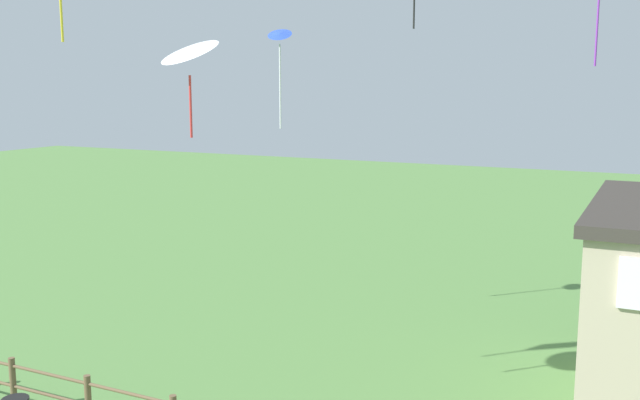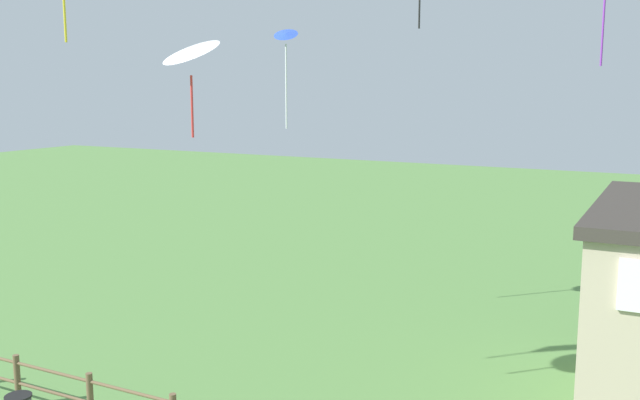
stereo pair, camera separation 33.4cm
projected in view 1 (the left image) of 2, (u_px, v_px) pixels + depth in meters
kite_blue_delta at (280, 44)px, 20.73m from camera, size 0.86×0.81×2.95m
kite_white_delta at (189, 51)px, 14.26m from camera, size 1.52×1.47×2.06m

